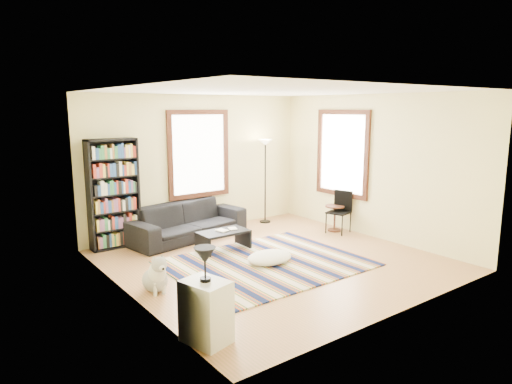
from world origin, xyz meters
TOP-DOWN VIEW (x-y plane):
  - floor at (0.00, 0.00)m, footprint 5.00×5.00m
  - ceiling at (0.00, 0.00)m, footprint 5.00×5.00m
  - wall_back at (0.00, 2.55)m, footprint 5.00×0.10m
  - wall_front at (0.00, -2.55)m, footprint 5.00×0.10m
  - wall_left at (-2.55, 0.00)m, footprint 0.10×5.00m
  - wall_right at (2.55, 0.00)m, footprint 0.10×5.00m
  - window_back at (0.00, 2.47)m, footprint 1.20×0.06m
  - window_right at (2.47, 0.80)m, footprint 0.06×1.20m
  - rug at (-0.20, -0.06)m, footprint 3.06×2.45m
  - sofa at (-0.53, 2.05)m, footprint 1.33×2.52m
  - bookshelf at (-1.86, 2.32)m, footprint 0.90×0.30m
  - coffee_table at (-0.38, 0.97)m, footprint 1.02×0.82m
  - book_a at (-0.48, 0.97)m, footprint 0.24×0.20m
  - book_b at (-0.23, 1.02)m, footprint 0.20×0.23m
  - floor_cushion at (-0.15, -0.07)m, footprint 0.81×0.61m
  - floor_lamp at (1.48, 2.15)m, footprint 0.33×0.33m
  - side_table at (2.20, 0.71)m, footprint 0.46×0.46m
  - folding_chair at (2.15, 0.55)m, footprint 0.52×0.50m
  - white_cabinet at (-2.30, -1.67)m, footprint 0.49×0.58m
  - table_lamp at (-2.30, -1.67)m, footprint 0.25×0.25m
  - dog at (-2.16, -0.03)m, footprint 0.42×0.56m

SIDE VIEW (x-z plane):
  - floor at x=0.00m, z-range -0.10..0.00m
  - rug at x=-0.20m, z-range 0.00..0.02m
  - floor_cushion at x=-0.15m, z-range 0.00..0.20m
  - coffee_table at x=-0.38m, z-range 0.00..0.36m
  - side_table at x=2.20m, z-range 0.00..0.54m
  - dog at x=-2.16m, z-range 0.00..0.54m
  - sofa at x=-0.53m, z-range 0.00..0.70m
  - white_cabinet at x=-2.30m, z-range 0.00..0.70m
  - book_b at x=-0.23m, z-range 0.36..0.37m
  - book_a at x=-0.48m, z-range 0.36..0.38m
  - folding_chair at x=2.15m, z-range 0.00..0.86m
  - table_lamp at x=-2.30m, z-range 0.70..1.08m
  - floor_lamp at x=1.48m, z-range 0.00..1.86m
  - bookshelf at x=-1.86m, z-range 0.00..2.00m
  - wall_back at x=0.00m, z-range 0.00..2.80m
  - wall_front at x=0.00m, z-range 0.00..2.80m
  - wall_left at x=-2.55m, z-range 0.00..2.80m
  - wall_right at x=2.55m, z-range 0.00..2.80m
  - window_back at x=0.00m, z-range 0.80..2.40m
  - window_right at x=2.47m, z-range 0.80..2.40m
  - ceiling at x=0.00m, z-range 2.80..2.90m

